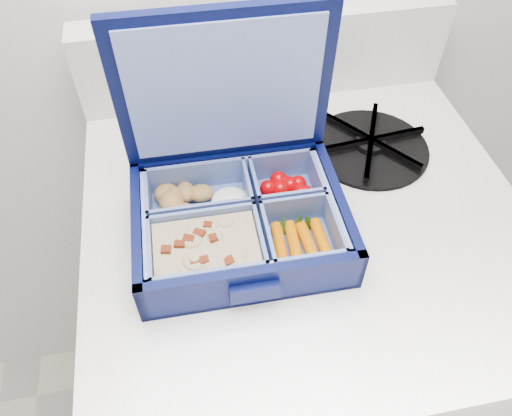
{
  "coord_description": "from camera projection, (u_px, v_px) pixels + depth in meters",
  "views": [
    {
      "loc": [
        0.09,
        1.29,
        1.33
      ],
      "look_at": [
        0.16,
        1.67,
        0.88
      ],
      "focal_mm": 35.0,
      "sensor_mm": 36.0,
      "label": 1
    }
  ],
  "objects": [
    {
      "name": "fork",
      "position": [
        263.0,
        147.0,
        0.72
      ],
      "size": [
        0.14,
        0.15,
        0.01
      ],
      "primitive_type": null,
      "rotation": [
        0.0,
        0.0,
        -0.75
      ],
      "color": "#A3A4AE",
      "rests_on": "stove"
    },
    {
      "name": "burner_grate_rear",
      "position": [
        206.0,
        126.0,
        0.74
      ],
      "size": [
        0.21,
        0.21,
        0.02
      ],
      "primitive_type": "cylinder",
      "rotation": [
        0.0,
        0.0,
        0.19
      ],
      "color": "black",
      "rests_on": "stove"
    },
    {
      "name": "burner_grate",
      "position": [
        370.0,
        143.0,
        0.71
      ],
      "size": [
        0.18,
        0.18,
        0.02
      ],
      "primitive_type": "cylinder",
      "rotation": [
        0.0,
        0.0,
        0.1
      ],
      "color": "black",
      "rests_on": "stove"
    },
    {
      "name": "stove",
      "position": [
        288.0,
        349.0,
        0.97
      ],
      "size": [
        0.56,
        0.56,
        0.85
      ],
      "primitive_type": null,
      "color": "white",
      "rests_on": "floor"
    },
    {
      "name": "bento_box",
      "position": [
        240.0,
        222.0,
        0.59
      ],
      "size": [
        0.25,
        0.19,
        0.06
      ],
      "primitive_type": null,
      "rotation": [
        0.0,
        0.0,
        -0.01
      ],
      "color": "#040836",
      "rests_on": "stove"
    }
  ]
}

